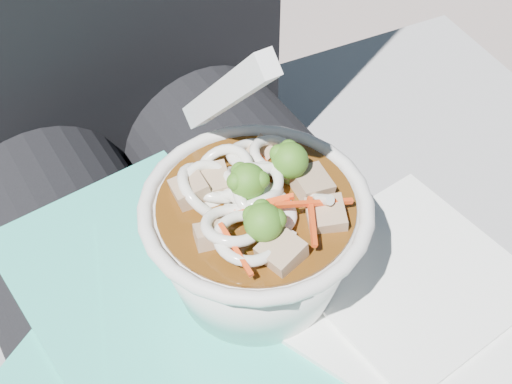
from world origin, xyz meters
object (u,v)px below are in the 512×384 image
lap (251,352)px  person_body (192,253)px  plastic_bag (257,337)px  udon_bowl (255,232)px

lap → person_body: 0.09m
lap → plastic_bag: plastic_bag is taller
person_body → udon_bowl: (0.00, -0.10, 0.13)m
lap → plastic_bag: size_ratio=1.26×
person_body → udon_bowl: size_ratio=5.62×
plastic_bag → udon_bowl: (0.02, 0.03, 0.06)m
lap → udon_bowl: (0.00, -0.01, 0.15)m
lap → plastic_bag: 0.10m
person_body → plastic_bag: (-0.02, -0.13, 0.07)m
lap → person_body: size_ratio=0.47×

